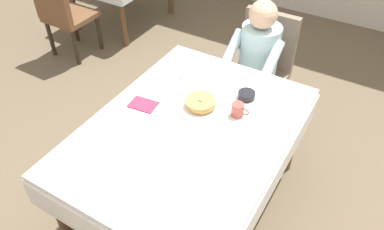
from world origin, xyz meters
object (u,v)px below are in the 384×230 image
at_px(diner_person, 256,57).
at_px(breakfast_stack, 201,103).
at_px(plate_breakfast, 201,107).
at_px(fork_left_of_plate, 174,100).
at_px(bowl_butter, 247,95).
at_px(cup_coffee, 238,110).
at_px(chair_diner, 262,62).
at_px(knife_right_of_plate, 227,121).
at_px(spoon_near_edge, 176,145).
at_px(syrup_pitcher, 184,76).
at_px(dining_table_main, 189,138).
at_px(background_chair_empty, 62,11).

relative_size(diner_person, breakfast_stack, 5.87).
bearing_deg(plate_breakfast, fork_left_of_plate, -173.99).
bearing_deg(bowl_butter, plate_breakfast, -129.36).
xyz_separation_m(cup_coffee, fork_left_of_plate, (-0.41, -0.08, -0.04)).
relative_size(plate_breakfast, fork_left_of_plate, 1.56).
xyz_separation_m(diner_person, fork_left_of_plate, (-0.21, -0.85, 0.07)).
height_order(chair_diner, knife_right_of_plate, chair_diner).
bearing_deg(knife_right_of_plate, fork_left_of_plate, 83.46).
bearing_deg(cup_coffee, knife_right_of_plate, -110.75).
bearing_deg(spoon_near_edge, syrup_pitcher, 120.19).
distance_m(dining_table_main, fork_left_of_plate, 0.29).
bearing_deg(knife_right_of_plate, dining_table_main, 128.38).
height_order(syrup_pitcher, knife_right_of_plate, syrup_pitcher).
bearing_deg(knife_right_of_plate, syrup_pitcher, 56.98).
bearing_deg(syrup_pitcher, fork_left_of_plate, -74.76).
distance_m(chair_diner, knife_right_of_plate, 1.04).
relative_size(cup_coffee, fork_left_of_plate, 0.63).
xyz_separation_m(diner_person, spoon_near_edge, (0.02, -1.17, 0.07)).
xyz_separation_m(breakfast_stack, knife_right_of_plate, (0.19, -0.02, -0.04)).
distance_m(syrup_pitcher, background_chair_empty, 1.96).
bearing_deg(background_chair_empty, syrup_pitcher, -18.81).
bearing_deg(syrup_pitcher, dining_table_main, -54.83).
bearing_deg(dining_table_main, bowl_butter, 67.88).
height_order(breakfast_stack, background_chair_empty, background_chair_empty).
height_order(breakfast_stack, cup_coffee, cup_coffee).
bearing_deg(syrup_pitcher, spoon_near_edge, -62.41).
bearing_deg(chair_diner, breakfast_stack, 88.70).
xyz_separation_m(dining_table_main, background_chair_empty, (-2.11, 1.01, -0.12)).
bearing_deg(background_chair_empty, spoon_near_edge, -28.87).
xyz_separation_m(plate_breakfast, syrup_pitcher, (-0.25, 0.20, 0.03)).
height_order(diner_person, breakfast_stack, diner_person).
relative_size(syrup_pitcher, spoon_near_edge, 0.53).
height_order(bowl_butter, fork_left_of_plate, bowl_butter).
bearing_deg(breakfast_stack, syrup_pitcher, 141.30).
bearing_deg(fork_left_of_plate, cup_coffee, -79.99).
bearing_deg(chair_diner, plate_breakfast, 88.93).
relative_size(breakfast_stack, background_chair_empty, 0.21).
relative_size(breakfast_stack, knife_right_of_plate, 0.95).
relative_size(diner_person, bowl_butter, 10.18).
bearing_deg(knife_right_of_plate, chair_diner, 3.17).
relative_size(plate_breakfast, spoon_near_edge, 1.87).
height_order(diner_person, spoon_near_edge, diner_person).
bearing_deg(fork_left_of_plate, dining_table_main, -128.90).
bearing_deg(cup_coffee, syrup_pitcher, 163.21).
distance_m(dining_table_main, chair_diner, 1.18).
xyz_separation_m(diner_person, cup_coffee, (0.20, -0.77, 0.11)).
xyz_separation_m(dining_table_main, knife_right_of_plate, (0.17, 0.17, 0.09)).
bearing_deg(chair_diner, cup_coffee, 102.26).
xyz_separation_m(cup_coffee, bowl_butter, (-0.02, 0.18, -0.02)).
distance_m(chair_diner, breakfast_stack, 1.01).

